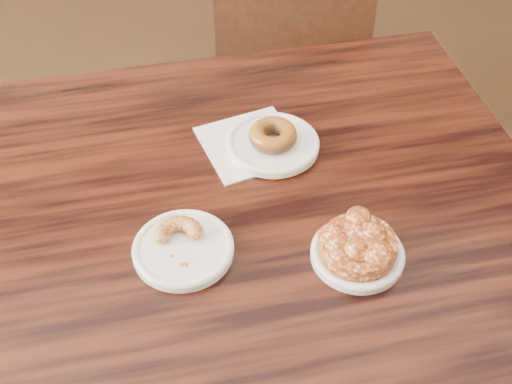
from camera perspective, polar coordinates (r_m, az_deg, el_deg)
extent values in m
cube|color=black|center=(1.33, 1.47, -12.77)|extent=(0.96, 0.96, 0.75)
cube|color=white|center=(1.15, -0.50, 4.29)|extent=(0.20, 0.20, 0.00)
cylinder|color=white|center=(1.14, 1.50, 4.26)|extent=(0.16, 0.16, 0.01)
cylinder|color=white|center=(0.98, -6.48, -5.09)|extent=(0.15, 0.15, 0.01)
cylinder|color=white|center=(0.98, 8.99, -5.51)|extent=(0.14, 0.14, 0.01)
torus|color=brown|center=(1.12, 1.52, 5.07)|extent=(0.09, 0.09, 0.03)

